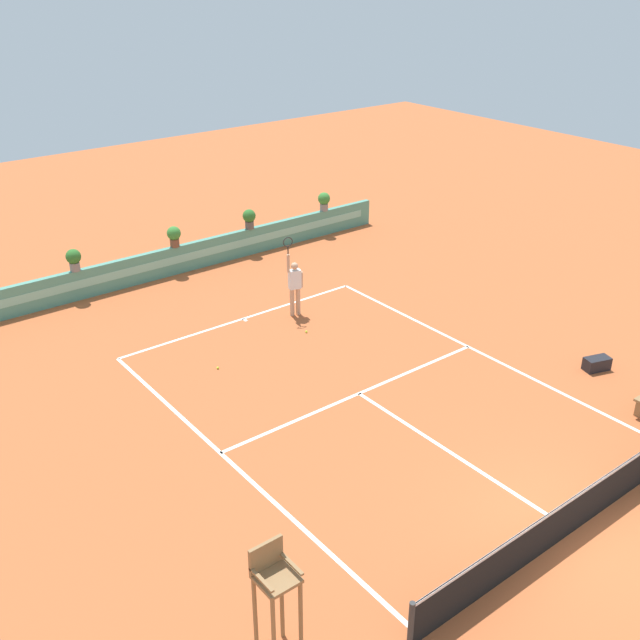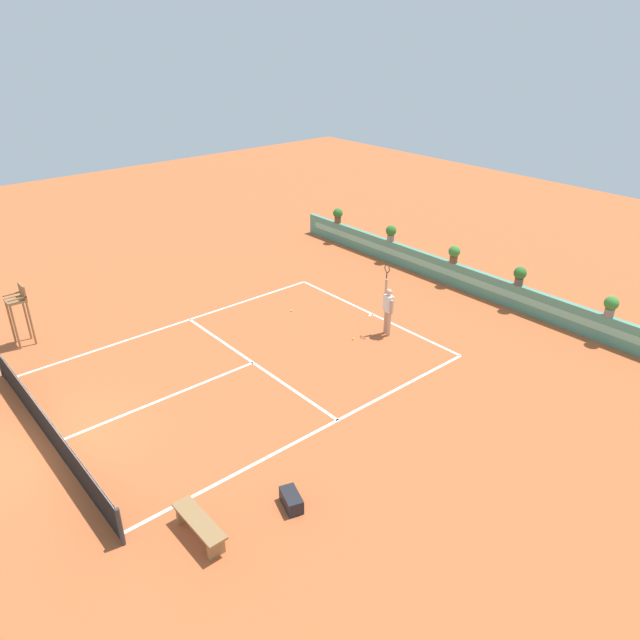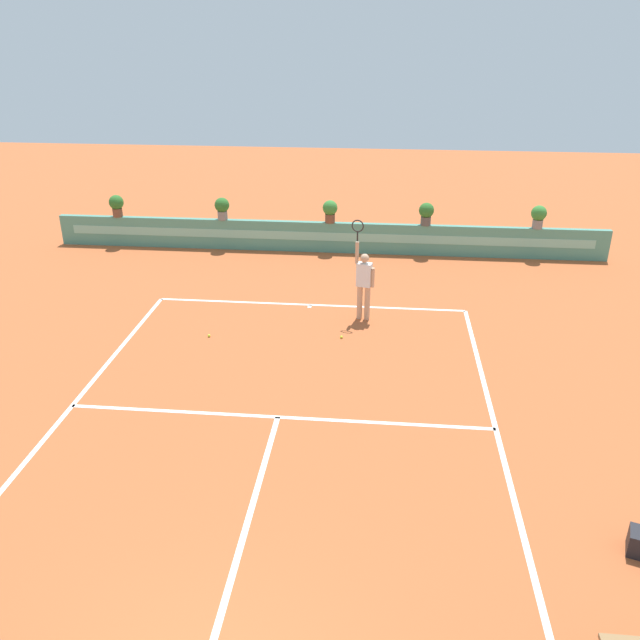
{
  "view_description": "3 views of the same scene",
  "coord_description": "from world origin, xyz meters",
  "views": [
    {
      "loc": [
        -10.74,
        -5.78,
        10.11
      ],
      "look_at": [
        0.58,
        8.77,
        1.0
      ],
      "focal_mm": 41.78,
      "sensor_mm": 36.0,
      "label": 1
    },
    {
      "loc": [
        14.1,
        -2.79,
        9.97
      ],
      "look_at": [
        0.58,
        8.77,
        1.0
      ],
      "focal_mm": 33.52,
      "sensor_mm": 36.0,
      "label": 2
    },
    {
      "loc": [
        1.85,
        -4.0,
        6.88
      ],
      "look_at": [
        0.58,
        8.77,
        1.0
      ],
      "focal_mm": 36.42,
      "sensor_mm": 36.0,
      "label": 3
    }
  ],
  "objects": [
    {
      "name": "potted_plant_far_right",
      "position": [
        6.7,
        16.39,
        1.41
      ],
      "size": [
        0.48,
        0.48,
        0.72
      ],
      "color": "gray",
      "rests_on": "back_wall_barrier"
    },
    {
      "name": "tennis_ball_near_baseline",
      "position": [
        0.98,
        9.95,
        0.03
      ],
      "size": [
        0.07,
        0.07,
        0.07
      ],
      "primitive_type": "sphere",
      "color": "#CCE033",
      "rests_on": "ground"
    },
    {
      "name": "potted_plant_left",
      "position": [
        -3.4,
        16.39,
        1.41
      ],
      "size": [
        0.48,
        0.48,
        0.72
      ],
      "color": "gray",
      "rests_on": "back_wall_barrier"
    },
    {
      "name": "tennis_ball_mid_court",
      "position": [
        -2.2,
        9.71,
        0.03
      ],
      "size": [
        0.07,
        0.07,
        0.07
      ],
      "primitive_type": "sphere",
      "color": "#CCE033",
      "rests_on": "ground"
    },
    {
      "name": "potted_plant_centre",
      "position": [
        0.15,
        16.39,
        1.41
      ],
      "size": [
        0.48,
        0.48,
        0.72
      ],
      "color": "brown",
      "rests_on": "back_wall_barrier"
    },
    {
      "name": "ground_plane",
      "position": [
        0.0,
        6.0,
        0.0
      ],
      "size": [
        60.0,
        60.0,
        0.0
      ],
      "primitive_type": "plane",
      "color": "#B2562D"
    },
    {
      "name": "gear_bag",
      "position": [
        5.86,
        3.4,
        0.18
      ],
      "size": [
        0.78,
        0.56,
        0.36
      ],
      "primitive_type": "cube",
      "rotation": [
        0.0,
        0.0,
        -0.32
      ],
      "color": "black",
      "rests_on": "ground"
    },
    {
      "name": "net",
      "position": [
        0.0,
        0.0,
        0.51
      ],
      "size": [
        8.92,
        0.1,
        1.0
      ],
      "color": "#333333",
      "rests_on": "ground"
    },
    {
      "name": "court_lines",
      "position": [
        0.0,
        6.72,
        0.0
      ],
      "size": [
        8.32,
        11.94,
        0.01
      ],
      "color": "white",
      "rests_on": "ground"
    },
    {
      "name": "tennis_player",
      "position": [
        1.44,
        11.14,
        1.05
      ],
      "size": [
        0.61,
        0.3,
        2.58
      ],
      "color": "tan",
      "rests_on": "ground"
    },
    {
      "name": "back_wall_barrier",
      "position": [
        0.0,
        16.39,
        0.5
      ],
      "size": [
        18.0,
        0.21,
        1.0
      ],
      "color": "#4C8E7A",
      "rests_on": "ground"
    },
    {
      "name": "potted_plant_right",
      "position": [
        3.22,
        16.39,
        1.41
      ],
      "size": [
        0.48,
        0.48,
        0.72
      ],
      "color": "#514C47",
      "rests_on": "back_wall_barrier"
    },
    {
      "name": "umpire_chair",
      "position": [
        -6.14,
        1.26,
        1.34
      ],
      "size": [
        0.6,
        0.6,
        2.14
      ],
      "color": "olive",
      "rests_on": "ground"
    }
  ]
}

